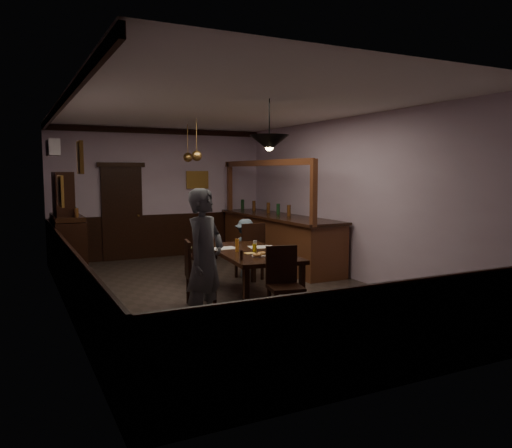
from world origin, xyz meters
TOP-DOWN VIEW (x-y plane):
  - room at (0.00, 0.00)m, footprint 5.01×8.01m
  - dining_table at (0.20, -0.40)m, footprint 1.24×2.30m
  - chair_far_left at (-0.11, 0.90)m, footprint 0.49×0.49m
  - chair_far_right at (0.79, 0.80)m, footprint 0.48×0.48m
  - chair_near at (0.06, -1.71)m, footprint 0.52×0.52m
  - chair_side at (-0.75, -0.49)m, footprint 0.50×0.50m
  - person_standing at (-0.99, -1.53)m, footprint 0.78×0.73m
  - person_seated_left at (-0.08, 1.19)m, footprint 0.62×0.52m
  - person_seated_right at (0.82, 1.09)m, footprint 0.81×0.64m
  - newspaper_left at (-0.08, 0.02)m, footprint 0.43×0.31m
  - newspaper_right at (0.54, -0.14)m, footprint 0.47×0.38m
  - napkin at (0.10, -0.60)m, footprint 0.17×0.17m
  - saucer at (0.44, -1.03)m, footprint 0.15×0.15m
  - coffee_cup at (0.42, -0.99)m, footprint 0.09×0.09m
  - pastry_plate at (0.10, -0.90)m, footprint 0.22×0.22m
  - pastry_ring_a at (0.03, -0.98)m, footprint 0.13×0.13m
  - pastry_ring_b at (0.16, -0.88)m, footprint 0.13×0.13m
  - soda_can at (0.23, -0.48)m, footprint 0.07×0.07m
  - beer_glass at (-0.01, -0.36)m, footprint 0.06×0.06m
  - water_glass at (0.31, -0.33)m, footprint 0.06×0.06m
  - pepper_mill at (-0.26, -1.06)m, footprint 0.04×0.04m
  - sideboard at (-2.21, 2.70)m, footprint 0.54×1.51m
  - bar_counter at (1.99, 1.94)m, footprint 0.93×3.98m
  - door_back at (-0.90, 3.95)m, footprint 0.90×0.06m
  - ac_unit at (-2.38, 2.90)m, footprint 0.20×0.85m
  - picture_left_small at (-2.46, -1.60)m, footprint 0.04×0.28m
  - picture_left_large at (-2.46, 0.80)m, footprint 0.04×0.62m
  - picture_back at (0.90, 3.96)m, footprint 0.55×0.04m
  - pendant_iron at (0.11, -1.20)m, footprint 0.56×0.56m
  - pendant_brass_mid at (0.10, 1.76)m, footprint 0.20×0.20m
  - pendant_brass_far at (0.30, 2.87)m, footprint 0.20×0.20m

SIDE VIEW (x-z plane):
  - chair_side at x=-0.75m, z-range 0.05..1.03m
  - chair_near at x=0.06m, z-range 0.05..1.05m
  - person_seated_right at x=0.82m, z-range 0.00..1.10m
  - chair_far_left at x=-0.11m, z-range 0.05..1.08m
  - bar_counter at x=1.99m, z-range -0.55..1.69m
  - person_seated_left at x=-0.08m, z-range 0.00..1.15m
  - chair_far_right at x=0.79m, z-range 0.05..1.11m
  - dining_table at x=0.20m, z-range 0.31..1.06m
  - napkin at x=0.10m, z-range 0.75..0.75m
  - newspaper_left at x=-0.08m, z-range 0.75..0.76m
  - newspaper_right at x=0.54m, z-range 0.75..0.76m
  - saucer at x=0.44m, z-range 0.75..0.76m
  - pastry_plate at x=0.10m, z-range 0.75..0.76m
  - pastry_ring_a at x=0.03m, z-range 0.77..0.81m
  - pastry_ring_b at x=0.16m, z-range 0.77..0.81m
  - sideboard at x=-2.21m, z-range -0.20..1.79m
  - coffee_cup at x=0.42m, z-range 0.76..0.84m
  - soda_can at x=0.23m, z-range 0.75..0.87m
  - pepper_mill at x=-0.26m, z-range 0.75..0.89m
  - water_glass at x=0.31m, z-range 0.75..0.90m
  - beer_glass at x=-0.01m, z-range 0.75..0.95m
  - person_standing at x=-0.99m, z-range 0.00..1.79m
  - door_back at x=-0.90m, z-range 0.00..2.10m
  - room at x=0.00m, z-range -0.01..3.01m
  - picture_left_large at x=-2.46m, z-range 1.46..1.94m
  - picture_back at x=0.90m, z-range 1.59..2.01m
  - picture_left_small at x=-2.46m, z-range 1.97..2.33m
  - pendant_brass_mid at x=0.10m, z-range 1.89..2.70m
  - pendant_brass_far at x=0.30m, z-range 1.89..2.70m
  - pendant_iron at x=0.11m, z-range 2.04..2.75m
  - ac_unit at x=-2.38m, z-range 2.30..2.60m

